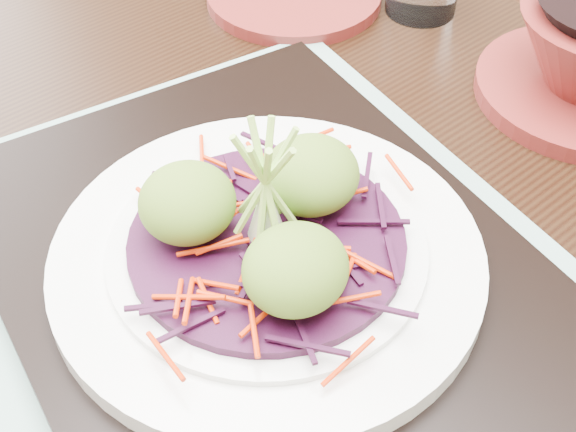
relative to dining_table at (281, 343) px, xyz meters
The scene contains 8 objects.
dining_table is the anchor object (origin of this frame).
placemat 0.10m from the dining_table, 64.94° to the right, with size 0.47×0.37×0.00m, color gray.
serving_tray 0.11m from the dining_table, 64.94° to the right, with size 0.41×0.31×0.02m, color black.
white_plate 0.13m from the dining_table, 64.94° to the right, with size 0.27×0.27×0.02m.
cabbage_bed 0.14m from the dining_table, 64.94° to the right, with size 0.17×0.17×0.01m, color #310928.
carrot_julienne 0.15m from the dining_table, 64.94° to the right, with size 0.21×0.21×0.01m, color red, non-canonical shape.
guacamole_scoops 0.17m from the dining_table, 65.50° to the right, with size 0.15×0.13×0.05m.
scallion_garnish 0.19m from the dining_table, 64.94° to the right, with size 0.06×0.06×0.09m, color #9DD053, non-canonical shape.
Camera 1 is at (0.32, -0.38, 1.12)m, focal length 50.00 mm.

